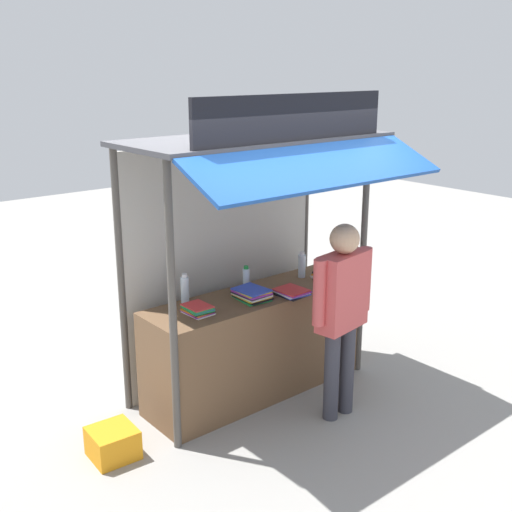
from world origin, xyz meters
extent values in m
plane|color=gray|center=(0.00, 0.00, 0.00)|extent=(20.00, 20.00, 0.00)
cube|color=brown|center=(0.00, 0.00, 0.46)|extent=(2.08, 0.60, 0.93)
cylinder|color=#4C4742|center=(-1.04, -0.30, 1.13)|extent=(0.06, 0.06, 2.25)
cylinder|color=#4C4742|center=(1.04, -0.30, 1.13)|extent=(0.06, 0.06, 2.25)
cylinder|color=#4C4742|center=(-1.04, 0.47, 1.13)|extent=(0.06, 0.06, 2.25)
cylinder|color=#4C4742|center=(1.04, 0.47, 1.13)|extent=(0.06, 0.06, 2.25)
cube|color=#B7B2A8|center=(0.00, 0.47, 1.10)|extent=(2.03, 0.04, 2.20)
cube|color=#3F3F44|center=(0.00, -0.01, 2.27)|extent=(2.28, 0.97, 0.04)
cube|color=#194799|center=(0.00, -0.75, 2.14)|extent=(2.24, 0.51, 0.26)
cube|color=black|center=(0.00, -0.45, 2.47)|extent=(1.87, 0.04, 0.35)
cylinder|color=#59544C|center=(0.00, -0.40, 2.17)|extent=(1.97, 0.02, 0.02)
cylinder|color=silver|center=(0.64, 0.09, 1.04)|extent=(0.07, 0.07, 0.22)
cylinder|color=white|center=(0.64, 0.09, 1.16)|extent=(0.05, 0.05, 0.03)
cylinder|color=silver|center=(0.01, 0.15, 1.03)|extent=(0.06, 0.06, 0.20)
cylinder|color=#198C33|center=(0.01, 0.15, 1.14)|extent=(0.04, 0.04, 0.03)
cylinder|color=silver|center=(-0.58, 0.23, 1.04)|extent=(0.07, 0.07, 0.22)
cylinder|color=white|center=(-0.58, 0.23, 1.17)|extent=(0.05, 0.05, 0.03)
cube|color=black|center=(0.77, -0.11, 0.93)|extent=(0.18, 0.23, 0.01)
cube|color=white|center=(0.75, -0.11, 0.94)|extent=(0.19, 0.23, 0.01)
cube|color=white|center=(0.75, -0.10, 0.96)|extent=(0.19, 0.24, 0.01)
cube|color=orange|center=(0.76, -0.11, 0.97)|extent=(0.19, 0.23, 0.01)
cube|color=orange|center=(0.77, -0.11, 0.98)|extent=(0.18, 0.23, 0.01)
cube|color=black|center=(0.77, -0.11, 0.99)|extent=(0.19, 0.24, 0.01)
cube|color=black|center=(0.23, -0.20, 0.93)|extent=(0.25, 0.27, 0.01)
cube|color=blue|center=(0.24, -0.20, 0.94)|extent=(0.26, 0.28, 0.01)
cube|color=white|center=(0.23, -0.20, 0.95)|extent=(0.24, 0.27, 0.01)
cube|color=purple|center=(0.24, -0.21, 0.96)|extent=(0.23, 0.26, 0.01)
cube|color=red|center=(0.24, -0.20, 0.97)|extent=(0.24, 0.27, 0.01)
cube|color=white|center=(-0.64, -0.05, 0.93)|extent=(0.19, 0.24, 0.01)
cube|color=purple|center=(-0.65, -0.04, 0.94)|extent=(0.18, 0.23, 0.01)
cube|color=orange|center=(-0.64, -0.04, 0.95)|extent=(0.20, 0.24, 0.01)
cube|color=black|center=(-0.64, -0.05, 0.96)|extent=(0.20, 0.25, 0.01)
cube|color=green|center=(-0.64, -0.05, 0.97)|extent=(0.20, 0.24, 0.01)
cube|color=blue|center=(-0.64, -0.05, 0.98)|extent=(0.20, 0.25, 0.01)
cube|color=green|center=(-0.65, -0.05, 0.99)|extent=(0.19, 0.24, 0.01)
cube|color=red|center=(-0.65, -0.04, 1.00)|extent=(0.18, 0.23, 0.01)
cube|color=green|center=(-0.10, -0.07, 0.93)|extent=(0.26, 0.31, 0.01)
cube|color=black|center=(-0.09, -0.07, 0.94)|extent=(0.24, 0.29, 0.01)
cube|color=yellow|center=(-0.09, -0.05, 0.96)|extent=(0.24, 0.30, 0.01)
cube|color=white|center=(-0.10, -0.06, 0.96)|extent=(0.24, 0.29, 0.01)
cube|color=white|center=(-0.10, -0.06, 0.97)|extent=(0.25, 0.30, 0.01)
cube|color=black|center=(-0.10, -0.06, 0.98)|extent=(0.24, 0.29, 0.01)
cube|color=purple|center=(-0.10, -0.06, 0.99)|extent=(0.23, 0.29, 0.01)
cube|color=yellow|center=(-0.10, -0.05, 1.00)|extent=(0.25, 0.30, 0.01)
cube|color=blue|center=(-0.10, -0.06, 1.01)|extent=(0.25, 0.30, 0.01)
cylinder|color=#332D23|center=(-0.21, -0.40, 2.12)|extent=(0.01, 0.01, 0.08)
cylinder|color=olive|center=(-0.21, -0.40, 2.06)|extent=(0.04, 0.04, 0.04)
ellipsoid|color=gold|center=(-0.19, -0.40, 1.99)|extent=(0.04, 0.08, 0.14)
ellipsoid|color=gold|center=(-0.21, -0.39, 1.98)|extent=(0.06, 0.05, 0.14)
ellipsoid|color=gold|center=(-0.23, -0.39, 1.99)|extent=(0.06, 0.08, 0.14)
ellipsoid|color=gold|center=(-0.23, -0.41, 1.99)|extent=(0.06, 0.07, 0.14)
ellipsoid|color=gold|center=(-0.20, -0.42, 1.99)|extent=(0.08, 0.06, 0.14)
cylinder|color=#332D23|center=(0.26, -0.40, 2.11)|extent=(0.01, 0.01, 0.09)
cylinder|color=olive|center=(0.26, -0.40, 2.05)|extent=(0.04, 0.04, 0.04)
ellipsoid|color=#E1CB46|center=(0.28, -0.40, 1.97)|extent=(0.04, 0.09, 0.14)
ellipsoid|color=#E1CB46|center=(0.26, -0.39, 1.97)|extent=(0.06, 0.05, 0.15)
ellipsoid|color=#E1CB46|center=(0.25, -0.38, 1.97)|extent=(0.07, 0.05, 0.15)
ellipsoid|color=#E1CB46|center=(0.24, -0.40, 1.97)|extent=(0.04, 0.07, 0.14)
ellipsoid|color=#E1CB46|center=(0.25, -0.42, 1.97)|extent=(0.07, 0.05, 0.15)
ellipsoid|color=#E1CB46|center=(0.27, -0.42, 1.97)|extent=(0.08, 0.06, 0.15)
cylinder|color=#383842|center=(0.18, -0.76, 0.40)|extent=(0.13, 0.13, 0.79)
cylinder|color=#383842|center=(0.36, -0.76, 0.40)|extent=(0.13, 0.13, 0.79)
cube|color=#CC4C4C|center=(0.27, -0.76, 1.11)|extent=(0.50, 0.27, 0.63)
cylinder|color=#CC4C4C|center=(0.01, -0.76, 1.16)|extent=(0.10, 0.10, 0.53)
cylinder|color=#CC4C4C|center=(0.53, -0.76, 1.16)|extent=(0.10, 0.10, 0.53)
sphere|color=tan|center=(0.27, -0.76, 1.54)|extent=(0.24, 0.24, 0.24)
cube|color=orange|center=(-1.49, -0.10, 0.12)|extent=(0.35, 0.35, 0.23)
camera|label=1|loc=(-3.34, -4.04, 2.85)|focal=44.94mm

